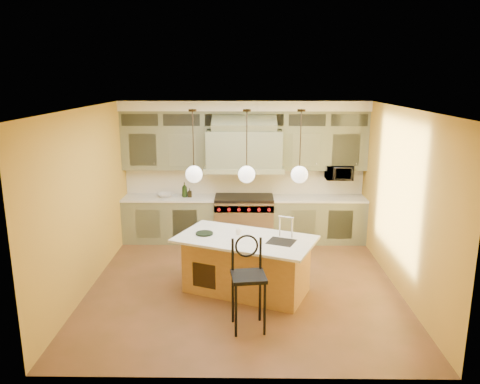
{
  "coord_description": "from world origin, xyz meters",
  "views": [
    {
      "loc": [
        0.03,
        -7.19,
        3.36
      ],
      "look_at": [
        -0.07,
        0.7,
        1.41
      ],
      "focal_mm": 35.0,
      "sensor_mm": 36.0,
      "label": 1
    }
  ],
  "objects_px": {
    "range": "(244,218)",
    "counter_stool": "(248,277)",
    "kitchen_island": "(247,264)",
    "microwave": "(339,172)"
  },
  "relations": [
    {
      "from": "kitchen_island",
      "to": "counter_stool",
      "type": "distance_m",
      "value": 1.14
    },
    {
      "from": "range",
      "to": "microwave",
      "type": "height_order",
      "value": "microwave"
    },
    {
      "from": "range",
      "to": "microwave",
      "type": "xyz_separation_m",
      "value": [
        1.95,
        0.11,
        0.96
      ]
    },
    {
      "from": "range",
      "to": "counter_stool",
      "type": "bearing_deg",
      "value": -88.87
    },
    {
      "from": "counter_stool",
      "to": "range",
      "type": "bearing_deg",
      "value": 83.51
    },
    {
      "from": "kitchen_island",
      "to": "microwave",
      "type": "xyz_separation_m",
      "value": [
        1.9,
        2.5,
        0.98
      ]
    },
    {
      "from": "kitchen_island",
      "to": "counter_stool",
      "type": "height_order",
      "value": "kitchen_island"
    },
    {
      "from": "microwave",
      "to": "kitchen_island",
      "type": "bearing_deg",
      "value": -127.18
    },
    {
      "from": "range",
      "to": "microwave",
      "type": "relative_size",
      "value": 2.21
    },
    {
      "from": "range",
      "to": "counter_stool",
      "type": "height_order",
      "value": "counter_stool"
    }
  ]
}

